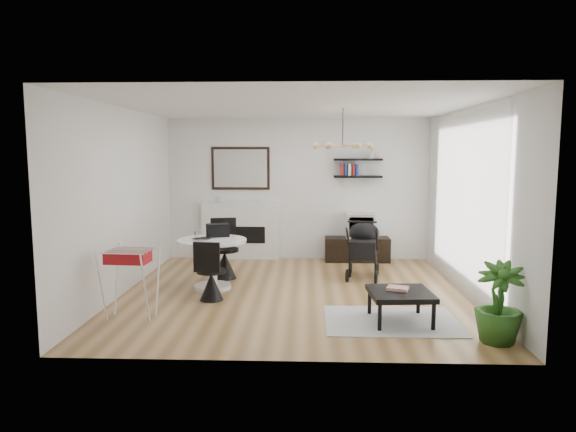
{
  "coord_description": "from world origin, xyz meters",
  "views": [
    {
      "loc": [
        0.18,
        -7.35,
        2.04
      ],
      "look_at": [
        -0.11,
        0.4,
        1.09
      ],
      "focal_mm": 32.0,
      "sensor_mm": 36.0,
      "label": 1
    }
  ],
  "objects_px": {
    "drying_rack": "(130,282)",
    "potted_plant": "(499,303)",
    "stroller": "(363,251)",
    "tv_console": "(357,249)",
    "dining_table": "(212,256)",
    "crt_tv": "(360,225)",
    "coffee_table": "(400,295)",
    "fireplace": "(241,224)"
  },
  "relations": [
    {
      "from": "tv_console",
      "to": "potted_plant",
      "type": "distance_m",
      "value": 4.33
    },
    {
      "from": "dining_table",
      "to": "tv_console",
      "type": "bearing_deg",
      "value": 41.29
    },
    {
      "from": "potted_plant",
      "to": "tv_console",
      "type": "bearing_deg",
      "value": 104.96
    },
    {
      "from": "coffee_table",
      "to": "potted_plant",
      "type": "height_order",
      "value": "potted_plant"
    },
    {
      "from": "drying_rack",
      "to": "potted_plant",
      "type": "height_order",
      "value": "potted_plant"
    },
    {
      "from": "crt_tv",
      "to": "stroller",
      "type": "relative_size",
      "value": 0.52
    },
    {
      "from": "dining_table",
      "to": "coffee_table",
      "type": "relative_size",
      "value": 1.33
    },
    {
      "from": "fireplace",
      "to": "stroller",
      "type": "distance_m",
      "value": 2.64
    },
    {
      "from": "crt_tv",
      "to": "potted_plant",
      "type": "xyz_separation_m",
      "value": [
        1.07,
        -4.18,
        -0.24
      ]
    },
    {
      "from": "crt_tv",
      "to": "stroller",
      "type": "bearing_deg",
      "value": -93.28
    },
    {
      "from": "crt_tv",
      "to": "coffee_table",
      "type": "xyz_separation_m",
      "value": [
        0.13,
        -3.54,
        -0.34
      ]
    },
    {
      "from": "drying_rack",
      "to": "potted_plant",
      "type": "bearing_deg",
      "value": -4.78
    },
    {
      "from": "fireplace",
      "to": "drying_rack",
      "type": "height_order",
      "value": "fireplace"
    },
    {
      "from": "dining_table",
      "to": "potted_plant",
      "type": "height_order",
      "value": "potted_plant"
    },
    {
      "from": "tv_console",
      "to": "dining_table",
      "type": "relative_size",
      "value": 1.17
    },
    {
      "from": "drying_rack",
      "to": "tv_console",
      "type": "bearing_deg",
      "value": 52.45
    },
    {
      "from": "potted_plant",
      "to": "coffee_table",
      "type": "bearing_deg",
      "value": 145.69
    },
    {
      "from": "fireplace",
      "to": "potted_plant",
      "type": "height_order",
      "value": "fireplace"
    },
    {
      "from": "tv_console",
      "to": "drying_rack",
      "type": "relative_size",
      "value": 1.38
    },
    {
      "from": "crt_tv",
      "to": "drying_rack",
      "type": "xyz_separation_m",
      "value": [
        -3.18,
        -3.51,
        -0.22
      ]
    },
    {
      "from": "crt_tv",
      "to": "drying_rack",
      "type": "relative_size",
      "value": 0.6
    },
    {
      "from": "dining_table",
      "to": "drying_rack",
      "type": "distance_m",
      "value": 1.61
    },
    {
      "from": "crt_tv",
      "to": "drying_rack",
      "type": "height_order",
      "value": "crt_tv"
    },
    {
      "from": "tv_console",
      "to": "potted_plant",
      "type": "bearing_deg",
      "value": -75.04
    },
    {
      "from": "coffee_table",
      "to": "crt_tv",
      "type": "bearing_deg",
      "value": 92.14
    },
    {
      "from": "dining_table",
      "to": "potted_plant",
      "type": "xyz_separation_m",
      "value": [
        3.49,
        -2.09,
        -0.06
      ]
    },
    {
      "from": "crt_tv",
      "to": "stroller",
      "type": "xyz_separation_m",
      "value": [
        -0.07,
        -1.27,
        -0.25
      ]
    },
    {
      "from": "potted_plant",
      "to": "dining_table",
      "type": "bearing_deg",
      "value": 149.06
    },
    {
      "from": "coffee_table",
      "to": "fireplace",
      "type": "bearing_deg",
      "value": 123.2
    },
    {
      "from": "crt_tv",
      "to": "dining_table",
      "type": "bearing_deg",
      "value": -139.34
    },
    {
      "from": "crt_tv",
      "to": "dining_table",
      "type": "xyz_separation_m",
      "value": [
        -2.43,
        -2.08,
        -0.19
      ]
    },
    {
      "from": "fireplace",
      "to": "dining_table",
      "type": "relative_size",
      "value": 2.09
    },
    {
      "from": "fireplace",
      "to": "drying_rack",
      "type": "relative_size",
      "value": 2.46
    },
    {
      "from": "potted_plant",
      "to": "fireplace",
      "type": "bearing_deg",
      "value": 127.74
    },
    {
      "from": "stroller",
      "to": "potted_plant",
      "type": "distance_m",
      "value": 3.12
    },
    {
      "from": "dining_table",
      "to": "potted_plant",
      "type": "bearing_deg",
      "value": -30.94
    },
    {
      "from": "dining_table",
      "to": "drying_rack",
      "type": "height_order",
      "value": "drying_rack"
    },
    {
      "from": "potted_plant",
      "to": "crt_tv",
      "type": "bearing_deg",
      "value": 104.34
    },
    {
      "from": "fireplace",
      "to": "crt_tv",
      "type": "bearing_deg",
      "value": -3.73
    },
    {
      "from": "tv_console",
      "to": "dining_table",
      "type": "distance_m",
      "value": 3.18
    },
    {
      "from": "fireplace",
      "to": "coffee_table",
      "type": "bearing_deg",
      "value": -56.8
    },
    {
      "from": "coffee_table",
      "to": "potted_plant",
      "type": "distance_m",
      "value": 1.14
    }
  ]
}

